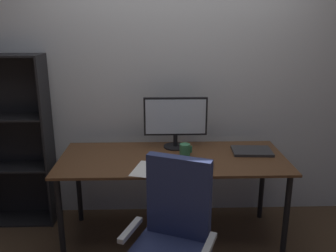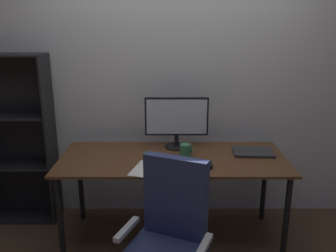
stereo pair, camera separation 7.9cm
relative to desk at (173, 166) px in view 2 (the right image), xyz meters
name	(u,v)px [view 2 (the right image)]	position (x,y,z in m)	size (l,w,h in m)	color
ground_plane	(172,238)	(0.00, 0.00, -0.67)	(12.00, 12.00, 0.00)	#4C3826
back_wall	(172,77)	(0.00, 0.55, 0.63)	(6.40, 0.10, 2.60)	silver
desk	(173,166)	(0.00, 0.00, 0.00)	(1.80, 0.75, 0.74)	#56351E
monitor	(176,119)	(0.03, 0.23, 0.32)	(0.53, 0.20, 0.44)	black
keyboard	(180,166)	(0.05, -0.20, 0.08)	(0.29, 0.11, 0.02)	silver
mouse	(208,165)	(0.26, -0.20, 0.09)	(0.06, 0.10, 0.03)	black
coffee_mug	(185,150)	(0.10, 0.03, 0.12)	(0.10, 0.08, 0.10)	#387F51
laptop	(253,152)	(0.66, 0.09, 0.08)	(0.32, 0.23, 0.02)	#2D2D30
paper_sheet	(148,169)	(-0.19, -0.24, 0.07)	(0.21, 0.30, 0.00)	white
office_chair	(167,250)	(-0.04, -0.81, -0.21)	(0.58, 0.59, 1.01)	#B7BABC
bookshelf	(11,140)	(-1.45, 0.38, 0.09)	(0.72, 0.28, 1.52)	black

